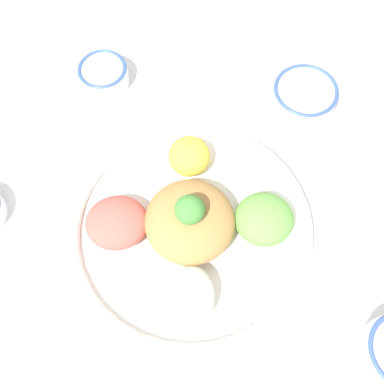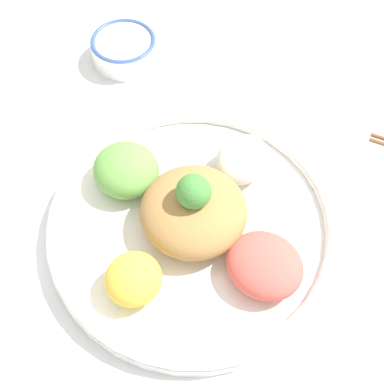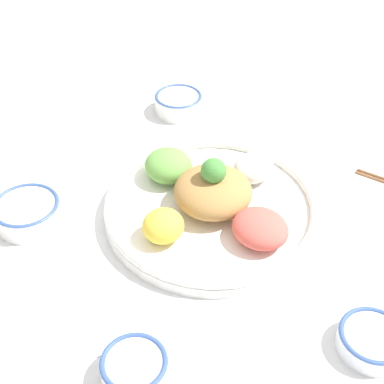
% 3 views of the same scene
% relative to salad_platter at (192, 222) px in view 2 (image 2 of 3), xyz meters
% --- Properties ---
extents(ground_plane, '(2.40, 2.40, 0.00)m').
position_rel_salad_platter_xyz_m(ground_plane, '(0.01, -0.00, -0.03)').
color(ground_plane, white).
extents(salad_platter, '(0.38, 0.38, 0.12)m').
position_rel_salad_platter_xyz_m(salad_platter, '(0.00, 0.00, 0.00)').
color(salad_platter, white).
rests_on(salad_platter, ground_plane).
extents(sauce_bowl_red, '(0.11, 0.11, 0.04)m').
position_rel_salad_platter_xyz_m(sauce_bowl_red, '(0.32, -0.12, -0.00)').
color(sauce_bowl_red, white).
rests_on(sauce_bowl_red, ground_plane).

